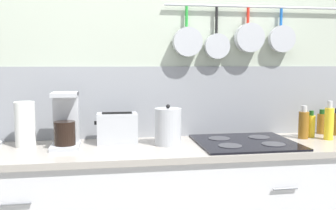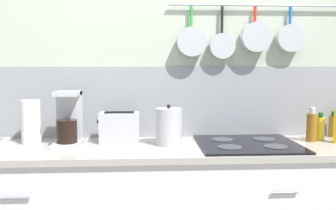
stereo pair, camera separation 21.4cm
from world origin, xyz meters
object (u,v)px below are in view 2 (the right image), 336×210
(bottle_vinegar, at_px, (312,126))
(bottle_hot_sauce, at_px, (334,126))
(paper_towel_roll, at_px, (31,122))
(kettle, at_px, (169,127))
(coffee_maker, at_px, (69,122))
(toaster, at_px, (120,127))
(bottle_dish_soap, at_px, (320,128))

(bottle_vinegar, height_order, bottle_hot_sauce, bottle_vinegar)
(paper_towel_roll, height_order, kettle, paper_towel_roll)
(coffee_maker, relative_size, kettle, 1.31)
(kettle, distance_m, bottle_vinegar, 0.88)
(paper_towel_roll, height_order, bottle_hot_sauce, paper_towel_roll)
(toaster, distance_m, bottle_dish_soap, 1.25)
(bottle_vinegar, height_order, bottle_dish_soap, bottle_vinegar)
(coffee_maker, height_order, kettle, coffee_maker)
(paper_towel_roll, relative_size, bottle_dish_soap, 1.50)
(coffee_maker, distance_m, kettle, 0.59)
(bottle_vinegar, xyz_separation_m, bottle_dish_soap, (0.07, 0.03, -0.02))
(paper_towel_roll, distance_m, bottle_vinegar, 1.70)
(bottle_vinegar, xyz_separation_m, bottle_hot_sauce, (0.21, 0.13, -0.02))
(bottle_vinegar, distance_m, bottle_hot_sauce, 0.25)
(coffee_maker, distance_m, bottle_hot_sauce, 1.69)
(toaster, height_order, bottle_vinegar, bottle_vinegar)
(coffee_maker, distance_m, bottle_dish_soap, 1.54)
(bottle_vinegar, distance_m, bottle_dish_soap, 0.08)
(bottle_hot_sauce, bearing_deg, paper_towel_roll, -176.98)
(kettle, bearing_deg, bottle_dish_soap, 4.80)
(kettle, relative_size, bottle_hot_sauce, 1.44)
(toaster, distance_m, bottle_hot_sauce, 1.39)
(kettle, bearing_deg, bottle_vinegar, 3.03)
(kettle, distance_m, bottle_dish_soap, 0.96)
(paper_towel_roll, xyz_separation_m, bottle_hot_sauce, (1.91, 0.10, -0.06))
(kettle, bearing_deg, paper_towel_roll, 174.41)
(bottle_vinegar, bearing_deg, kettle, -176.97)
(paper_towel_roll, bearing_deg, coffee_maker, -10.85)
(bottle_dish_soap, bearing_deg, kettle, -175.20)
(bottle_vinegar, relative_size, bottle_hot_sauce, 1.26)
(bottle_hot_sauce, bearing_deg, coffee_maker, -175.06)
(coffee_maker, height_order, bottle_vinegar, coffee_maker)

